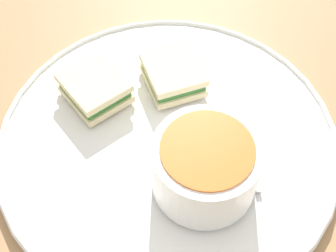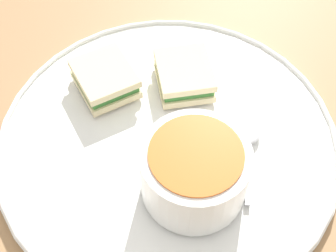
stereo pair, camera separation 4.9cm
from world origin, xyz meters
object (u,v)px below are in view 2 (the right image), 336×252
(spoon, at_px, (250,136))
(sandwich_half_far, at_px, (105,79))
(sandwich_half_near, at_px, (184,75))
(soup_bowl, at_px, (195,171))

(spoon, bearing_deg, sandwich_half_far, 72.67)
(spoon, height_order, sandwich_half_near, sandwich_half_near)
(sandwich_half_near, height_order, sandwich_half_far, same)
(soup_bowl, relative_size, sandwich_half_near, 1.23)
(sandwich_half_far, bearing_deg, sandwich_half_near, -23.80)
(soup_bowl, distance_m, spoon, 0.09)
(spoon, xyz_separation_m, sandwich_half_far, (-0.11, 0.14, 0.01))
(soup_bowl, relative_size, spoon, 1.09)
(sandwich_half_near, bearing_deg, soup_bowl, -114.42)
(soup_bowl, height_order, sandwich_half_near, soup_bowl)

